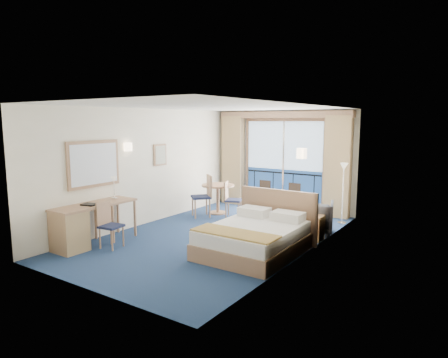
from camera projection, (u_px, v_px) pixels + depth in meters
floor at (216, 236)px, 8.44m from camera, size 6.50×6.50×0.00m
room_walls at (216, 152)px, 8.19m from camera, size 4.04×6.54×2.72m
balcony_door at (283, 168)px, 10.93m from camera, size 2.36×0.03×2.52m
curtain_left at (233, 160)px, 11.64m from camera, size 0.65×0.22×2.55m
curtain_right at (338, 167)px, 9.93m from camera, size 0.65×0.22×2.55m
pelmet at (283, 115)px, 10.62m from camera, size 3.80×0.25×0.18m
mirror at (94, 164)px, 8.08m from camera, size 0.05×1.25×0.95m
wall_print at (160, 155)px, 9.67m from camera, size 0.04×0.42×0.52m
sconce_left at (128, 147)px, 8.75m from camera, size 0.18×0.18×0.18m
sconce_right at (302, 153)px, 6.98m from camera, size 0.18×0.18×0.18m
bed at (255, 237)px, 7.33m from camera, size 1.68×1.99×1.05m
nightstand at (313, 227)px, 8.16m from camera, size 0.39×0.37×0.51m
phone at (311, 213)px, 8.11m from camera, size 0.21×0.18×0.08m
armchair at (315, 217)px, 8.65m from camera, size 0.95×0.97×0.70m
floor_lamp at (344, 178)px, 9.31m from camera, size 0.20×0.20×1.45m
desk at (75, 227)px, 7.50m from camera, size 0.59×1.72×0.80m
desk_chair at (108, 222)px, 7.64m from camera, size 0.43×0.42×0.88m
folder at (90, 204)px, 7.69m from camera, size 0.33×0.27×0.03m
desk_lamp at (114, 183)px, 8.20m from camera, size 0.12×0.12×0.45m
round_table at (218, 192)px, 10.44m from camera, size 0.85×0.85×0.77m
table_chair_a at (230, 197)px, 10.06m from camera, size 0.52×0.51×0.91m
table_chair_b at (205, 193)px, 10.09m from camera, size 0.65×0.65×1.06m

